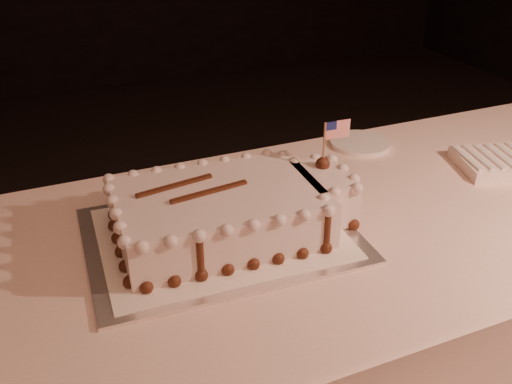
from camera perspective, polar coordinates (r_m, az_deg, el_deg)
name	(u,v)px	position (r m, az deg, el deg)	size (l,w,h in m)	color
banquet_table	(318,348)	(1.48, 6.25, -15.24)	(2.40, 0.80, 0.75)	beige
cake_board	(220,235)	(1.18, -3.58, -4.32)	(0.54, 0.41, 0.01)	silver
doily	(220,233)	(1.18, -3.59, -4.12)	(0.48, 0.37, 0.00)	white
sheet_cake	(233,210)	(1.16, -2.31, -1.80)	(0.52, 0.31, 0.20)	silver
napkin_stack	(504,162)	(1.58, 23.58, 2.78)	(0.27, 0.23, 0.04)	white
side_plate	(360,143)	(1.61, 10.39, 4.81)	(0.16, 0.16, 0.01)	white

